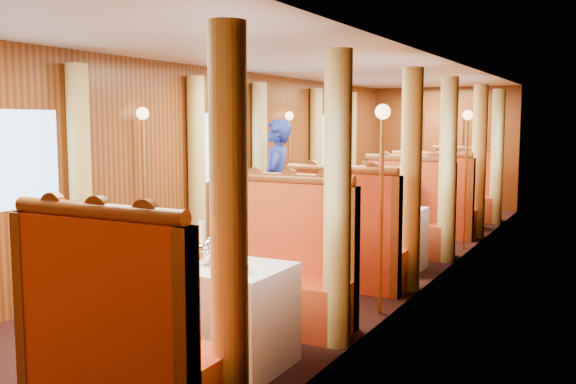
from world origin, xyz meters
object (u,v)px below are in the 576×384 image
Objects in this scene: rose_vase_far at (451,173)px; rose_vase_mid at (378,194)px; tea_tray at (200,262)px; fruit_plate at (240,270)px; banquette_near_fwd at (120,351)px; banquette_far_aft at (463,196)px; table_near at (216,314)px; table_mid at (378,238)px; teapot_left at (183,256)px; banquette_far_fwd at (433,210)px; passenger at (400,201)px; steward at (276,186)px; teapot_right at (203,257)px; banquette_mid_aft at (404,223)px; banquette_mid_fwd at (346,249)px; banquette_near_aft at (281,278)px; teapot_back at (209,253)px; table_far at (449,205)px.

rose_vase_mid is at bearing -90.21° from rose_vase_far.
tea_tray is 0.43m from fruit_plate.
banquette_near_fwd and banquette_far_aft have the same top height.
banquette_near_fwd reaches higher than table_near.
teapot_left reaches higher than table_mid.
banquette_far_fwd is 3.72× the size of rose_vase_far.
tea_tray is (-0.13, 1.00, 0.33)m from banquette_near_fwd.
table_mid is at bearing -90.00° from passenger.
steward is at bearing 168.84° from rose_vase_mid.
banquette_near_fwd is at bearing -90.00° from banquette_far_aft.
steward reaches higher than teapot_right.
table_mid is at bearing 59.31° from steward.
tea_tray is (-0.13, -0.01, 0.38)m from table_near.
rose_vase_far is (0.02, 2.48, 0.50)m from banquette_mid_aft.
banquette_mid_fwd reaches higher than rose_vase_far.
banquette_near_aft is at bearing 8.99° from steward.
banquette_near_fwd is 1.00× the size of banquette_far_aft.
rose_vase_far is (0.02, 8.00, 0.50)m from banquette_near_fwd.
passenger is at bearing -90.00° from banquette_far_aft.
steward is at bearing 119.74° from banquette_near_aft.
teapot_right is at bearing -77.40° from teapot_back.
banquette_far_aft reaches higher than tea_tray.
tea_tray is 2.05× the size of teapot_back.
banquette_mid_fwd is (0.00, 1.47, 0.00)m from banquette_near_aft.
tea_tray is at bearing -129.38° from teapot_back.
banquette_near_fwd is 1.00× the size of banquette_mid_aft.
banquette_mid_aft is 2.53m from rose_vase_far.
banquette_mid_fwd is 2.60m from teapot_right.
teapot_left is 0.82× the size of fruit_plate.
teapot_right reaches higher than tea_tray.
steward is (-1.58, 4.79, 0.49)m from banquette_near_fwd.
tea_tray is at bearing -92.94° from banquette_mid_fwd.
banquette_far_aft reaches higher than fruit_plate.
banquette_near_fwd is at bearing -90.00° from banquette_far_fwd.
fruit_plate is at bearing -85.45° from table_mid.
banquette_mid_aft is at bearing 87.26° from teapot_back.
fruit_plate is 0.26× the size of passenger.
fruit_plate is (0.29, -7.13, 0.39)m from table_far.
tea_tray is 4.33m from passenger.
banquette_mid_aft is at bearing 90.31° from rose_vase_mid.
table_far is at bearing 90.00° from table_mid.
steward is (-1.53, 3.86, 0.09)m from teapot_right.
rose_vase_mid is 3.53m from rose_vase_far.
rose_vase_far is at bearing 89.82° from banquette_near_aft.
banquette_mid_aft is 8.36× the size of teapot_right.
banquette_far_fwd reaches higher than fruit_plate.
passenger is (-0.00, 0.81, 0.37)m from table_mid.
banquette_far_aft is at bearing 87.72° from teapot_back.
banquette_far_aft is 7.98m from teapot_back.
banquette_mid_aft reaches higher than table_mid.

